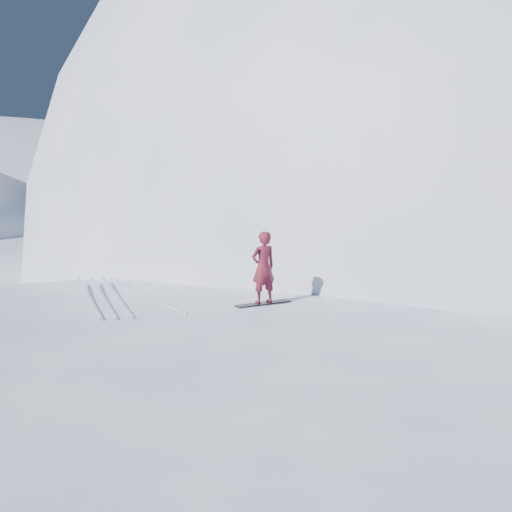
% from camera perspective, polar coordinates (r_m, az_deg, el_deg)
% --- Properties ---
extents(ground, '(400.00, 400.00, 0.00)m').
position_cam_1_polar(ground, '(12.07, -6.99, -19.65)').
color(ground, white).
rests_on(ground, ground).
extents(near_ridge, '(36.00, 28.00, 4.80)m').
position_cam_1_polar(near_ridge, '(14.88, -3.81, -14.21)').
color(near_ridge, white).
rests_on(near_ridge, ground).
extents(summit_peak, '(60.00, 56.00, 56.00)m').
position_cam_1_polar(summit_peak, '(43.49, 20.76, -0.30)').
color(summit_peak, white).
rests_on(summit_peak, ground).
extents(peak_shoulder, '(28.00, 24.00, 18.00)m').
position_cam_1_polar(peak_shoulder, '(32.98, 8.26, -2.22)').
color(peak_shoulder, white).
rests_on(peak_shoulder, ground).
extents(wind_bumps, '(16.00, 14.40, 1.00)m').
position_cam_1_polar(wind_bumps, '(13.97, -9.95, -15.79)').
color(wind_bumps, white).
rests_on(wind_bumps, ground).
extents(snowboard, '(1.55, 0.80, 0.03)m').
position_cam_1_polar(snowboard, '(14.55, 0.73, -4.75)').
color(snowboard, black).
rests_on(snowboard, near_ridge).
extents(snowboarder, '(0.78, 0.64, 1.83)m').
position_cam_1_polar(snowboarder, '(14.39, 0.74, -1.14)').
color(snowboarder, maroon).
rests_on(snowboarder, snowboard).
extents(board_tracks, '(3.15, 5.91, 0.04)m').
position_cam_1_polar(board_tracks, '(16.26, -14.22, -3.66)').
color(board_tracks, silver).
rests_on(board_tracks, ground).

